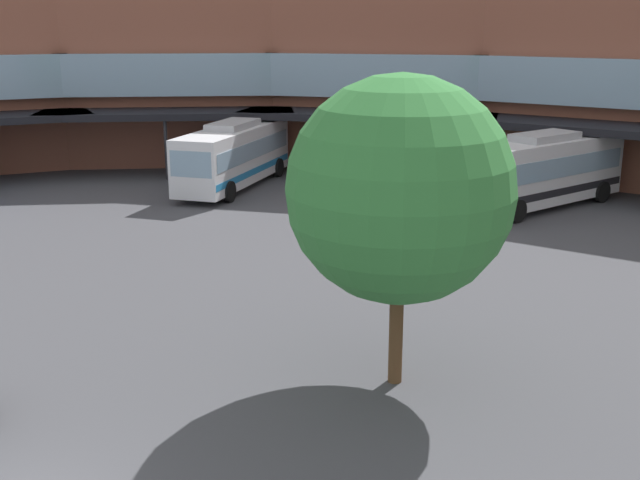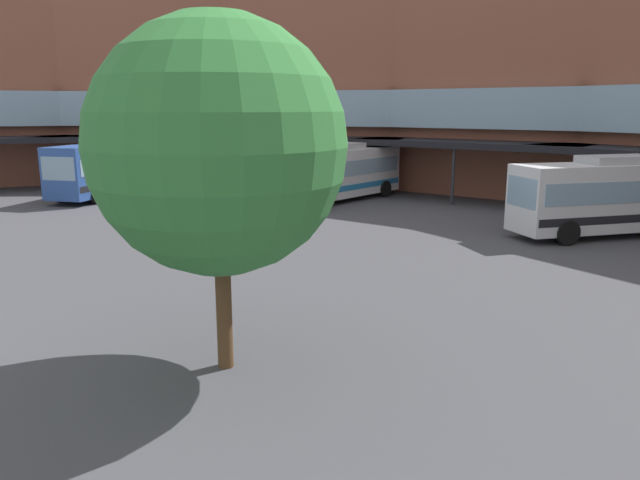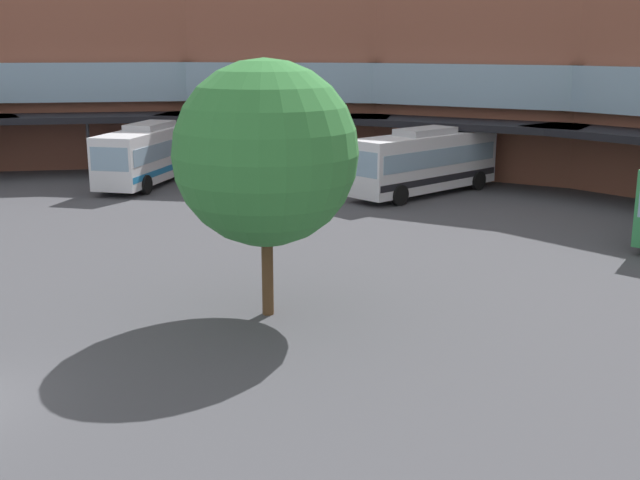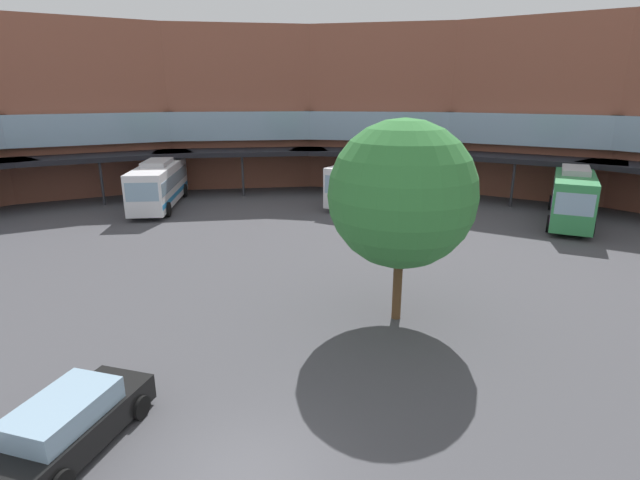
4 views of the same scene
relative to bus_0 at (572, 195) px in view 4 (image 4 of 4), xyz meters
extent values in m
plane|color=#47474C|center=(-14.41, -27.22, -1.93)|extent=(129.62, 129.62, 0.00)
cube|color=#93543F|center=(-1.02, 10.27, 5.35)|extent=(16.16, 10.70, 14.57)
cube|color=#8CADC6|center=(-1.22, 9.71, 3.89)|extent=(14.83, 10.42, 2.55)
cube|color=black|center=(-2.70, 5.57, 1.71)|extent=(15.49, 8.82, 0.40)
cylinder|color=#2D2D33|center=(-3.24, 4.06, -0.11)|extent=(0.20, 0.20, 3.64)
cube|color=#93543F|center=(-14.41, 12.59, 5.35)|extent=(15.02, 6.00, 14.57)
cube|color=#8CADC6|center=(-14.41, 11.99, 3.89)|extent=(13.52, 6.24, 2.55)
cube|color=black|center=(-14.41, 7.59, 1.71)|extent=(15.02, 4.00, 0.40)
cylinder|color=#2D2D33|center=(-14.41, 5.99, -0.11)|extent=(0.20, 0.20, 3.64)
cube|color=#93543F|center=(-27.80, 10.27, 5.35)|extent=(16.16, 10.70, 14.57)
cube|color=#8CADC6|center=(-27.59, 9.71, 3.89)|extent=(14.83, 10.42, 2.55)
cube|color=black|center=(-26.11, 5.57, 1.71)|extent=(15.49, 8.82, 0.40)
cylinder|color=#2D2D33|center=(-25.58, 4.06, -0.11)|extent=(0.20, 0.20, 3.64)
cube|color=#93543F|center=(-39.63, 3.59, 5.35)|extent=(15.42, 14.16, 14.57)
cube|color=#8CADC6|center=(-39.25, 3.12, 3.89)|extent=(14.41, 13.39, 2.55)
cube|color=black|center=(-36.46, -0.28, 1.71)|extent=(14.16, 12.61, 0.40)
cylinder|color=#2D2D33|center=(-35.45, -1.52, -0.11)|extent=(0.20, 0.20, 3.64)
cube|color=#338C4C|center=(0.00, 0.02, -0.03)|extent=(4.96, 10.66, 3.12)
cube|color=#8CADC6|center=(0.00, 0.02, 0.35)|extent=(4.85, 10.07, 1.00)
cube|color=purple|center=(0.00, 0.02, -0.90)|extent=(4.93, 10.47, 0.37)
cube|color=#8CADC6|center=(-1.27, -4.96, 0.35)|extent=(2.14, 0.65, 1.37)
cube|color=#B2B2B7|center=(0.00, 0.02, 1.71)|extent=(2.60, 4.05, 0.36)
cylinder|color=black|center=(0.33, -3.71, -1.38)|extent=(0.56, 1.14, 1.10)
cylinder|color=black|center=(-2.07, -3.10, -1.38)|extent=(0.56, 1.14, 1.10)
cylinder|color=black|center=(2.07, 3.13, -1.38)|extent=(0.56, 1.14, 1.10)
cylinder|color=black|center=(-0.32, 3.74, -1.38)|extent=(0.56, 1.14, 1.10)
cube|color=white|center=(-30.70, -1.07, -0.10)|extent=(5.45, 10.91, 2.97)
cube|color=#8CADC6|center=(-30.70, -1.07, 0.26)|extent=(5.32, 10.32, 0.95)
cube|color=#267FBF|center=(-30.70, -1.07, -0.93)|extent=(5.41, 10.72, 0.36)
cube|color=#8CADC6|center=(-29.21, -6.12, 0.26)|extent=(2.19, 0.75, 1.31)
cube|color=#B2B2B7|center=(-30.70, -1.07, 1.56)|extent=(2.79, 4.17, 0.36)
cylinder|color=black|center=(-28.46, -4.17, -1.38)|extent=(0.60, 1.14, 1.10)
cylinder|color=black|center=(-30.90, -4.89, -1.38)|extent=(0.60, 1.14, 1.10)
cylinder|color=black|center=(-30.50, 2.76, -1.38)|extent=(0.60, 1.14, 1.10)
cylinder|color=black|center=(-32.94, 2.04, -1.38)|extent=(0.60, 1.14, 1.10)
cube|color=white|center=(-14.79, 3.59, -0.07)|extent=(5.47, 10.28, 3.03)
cube|color=#8CADC6|center=(-14.79, 3.59, 0.30)|extent=(5.33, 9.73, 0.97)
cube|color=black|center=(-14.79, 3.59, -0.92)|extent=(5.43, 10.10, 0.36)
cube|color=#8CADC6|center=(-16.33, -1.12, 0.30)|extent=(2.12, 0.79, 1.33)
cube|color=#B2B2B7|center=(-14.79, 3.59, 1.63)|extent=(2.77, 3.96, 0.36)
cylinder|color=black|center=(-14.67, -0.03, -1.38)|extent=(0.63, 1.14, 1.10)
cylinder|color=black|center=(-17.03, 0.74, -1.38)|extent=(0.63, 1.14, 1.10)
cylinder|color=black|center=(-12.55, 6.44, -1.38)|extent=(0.63, 1.14, 1.10)
cylinder|color=black|center=(-14.92, 7.21, -1.38)|extent=(0.63, 1.14, 1.10)
cube|color=black|center=(-19.05, -27.03, -1.38)|extent=(2.18, 4.54, 0.75)
cube|color=#8CADC6|center=(-19.07, -27.28, -0.70)|extent=(1.81, 2.77, 0.60)
cylinder|color=black|center=(-19.82, -25.50, -1.60)|extent=(0.28, 0.68, 0.66)
cylinder|color=black|center=(-18.02, -25.66, -1.60)|extent=(0.28, 0.68, 0.66)
cylinder|color=brown|center=(-11.29, -17.89, -0.16)|extent=(0.36, 0.36, 3.54)
sphere|color=#38843D|center=(-11.29, -17.89, 3.16)|extent=(5.63, 5.63, 5.63)
camera|label=1|loc=(-2.38, -34.63, 7.14)|focal=44.50mm
camera|label=2|loc=(0.88, -23.33, 3.96)|focal=34.00mm
camera|label=3|loc=(1.73, -37.61, 6.34)|focal=44.27mm
camera|label=4|loc=(-10.86, -36.16, 6.83)|focal=27.39mm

